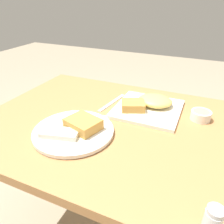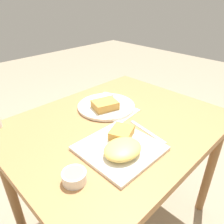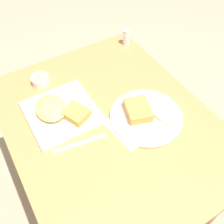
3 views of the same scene
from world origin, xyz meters
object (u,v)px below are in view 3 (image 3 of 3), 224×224
salt_shaker (126,38)px  plate_square_near (59,111)px  plate_oval_far (145,115)px  sauce_ramekin (40,80)px  butter_knife (80,143)px

salt_shaker → plate_square_near: bearing=-61.7°
plate_oval_far → sauce_ramekin: (-0.43, -0.30, 0.00)m
salt_shaker → butter_knife: salt_shaker is taller
plate_oval_far → butter_knife: 0.30m
sauce_ramekin → salt_shaker: salt_shaker is taller
plate_oval_far → salt_shaker: salt_shaker is taller
plate_square_near → butter_knife: 0.18m
sauce_ramekin → salt_shaker: 0.52m
butter_knife → plate_square_near: bearing=101.2°
plate_square_near → sauce_ramekin: (-0.22, -0.00, -0.00)m
butter_knife → plate_oval_far: bearing=4.8°
sauce_ramekin → butter_knife: 0.40m
plate_oval_far → salt_shaker: 0.53m
salt_shaker → butter_knife: bearing=-48.2°
sauce_ramekin → salt_shaker: size_ratio=0.98×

